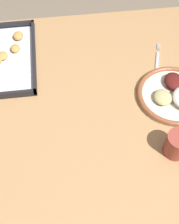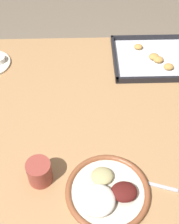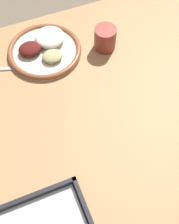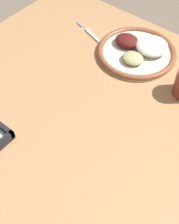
% 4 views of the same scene
% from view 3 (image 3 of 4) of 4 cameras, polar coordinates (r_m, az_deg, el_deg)
% --- Properties ---
extents(ground_plane, '(8.00, 8.00, 0.00)m').
position_cam_3_polar(ground_plane, '(1.71, 0.68, -13.31)').
color(ground_plane, '#7A6B59').
extents(dining_table, '(1.17, 1.03, 0.74)m').
position_cam_3_polar(dining_table, '(1.12, 1.02, -3.02)').
color(dining_table, '#AD7F51').
rests_on(dining_table, ground_plane).
extents(dinner_plate, '(0.28, 0.28, 0.05)m').
position_cam_3_polar(dinner_plate, '(1.20, -8.19, 11.36)').
color(dinner_plate, beige).
rests_on(dinner_plate, dining_table).
extents(fork, '(0.19, 0.07, 0.00)m').
position_cam_3_polar(fork, '(1.18, -15.97, 7.52)').
color(fork, '#B2B2B7').
rests_on(fork, dining_table).
extents(drinking_cup, '(0.08, 0.08, 0.09)m').
position_cam_3_polar(drinking_cup, '(1.18, 2.87, 13.30)').
color(drinking_cup, '#993D33').
rests_on(drinking_cup, dining_table).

